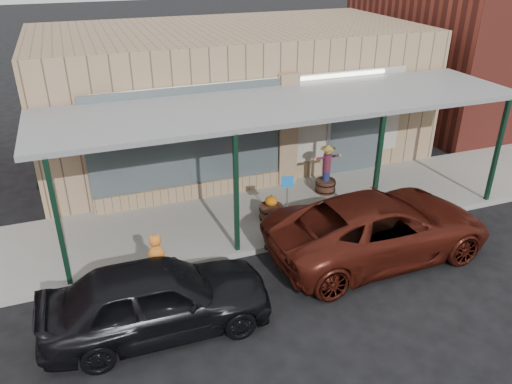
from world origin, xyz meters
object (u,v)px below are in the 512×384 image
object	(u,v)px
barrel_pumpkin	(271,211)
parked_sedan	(157,298)
handicap_sign	(287,195)
barrel_scarecrow	(326,176)
car_maroon	(379,227)

from	to	relation	value
barrel_pumpkin	parked_sedan	xyz separation A→B (m)	(-3.42, -2.88, 0.32)
handicap_sign	barrel_scarecrow	bearing A→B (deg)	48.29
barrel_scarecrow	parked_sedan	size ratio (longest dim) A/B	0.34
barrel_scarecrow	parked_sedan	world-z (taller)	barrel_scarecrow
handicap_sign	car_maroon	size ratio (longest dim) A/B	0.27
handicap_sign	car_maroon	xyz separation A→B (m)	(1.62, -1.58, -0.34)
handicap_sign	car_maroon	distance (m)	2.29
barrel_scarecrow	car_maroon	size ratio (longest dim) A/B	0.28
barrel_pumpkin	car_maroon	size ratio (longest dim) A/B	0.13
handicap_sign	parked_sedan	distance (m)	4.32
barrel_scarecrow	handicap_sign	distance (m)	2.39
handicap_sign	parked_sedan	size ratio (longest dim) A/B	0.34
barrel_scarecrow	car_maroon	xyz separation A→B (m)	(-0.22, -3.04, 0.09)
parked_sedan	barrel_scarecrow	bearing A→B (deg)	-54.20
barrel_scarecrow	barrel_pumpkin	xyz separation A→B (m)	(-2.04, -0.93, -0.24)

